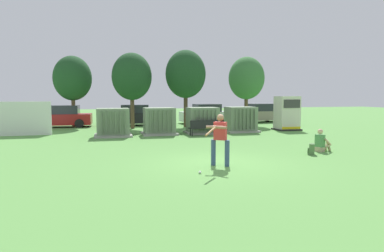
{
  "coord_description": "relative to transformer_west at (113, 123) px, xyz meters",
  "views": [
    {
      "loc": [
        -3.62,
        -10.82,
        2.37
      ],
      "look_at": [
        0.0,
        3.5,
        1.0
      ],
      "focal_mm": 31.18,
      "sensor_mm": 36.0,
      "label": 1
    }
  ],
  "objects": [
    {
      "name": "tree_left",
      "position": [
        -2.73,
        6.38,
        2.8
      ],
      "size": [
        2.74,
        2.74,
        5.24
      ],
      "color": "brown",
      "rests_on": "ground"
    },
    {
      "name": "tree_center_right",
      "position": [
        5.38,
        4.68,
        3.12
      ],
      "size": [
        2.98,
        2.98,
        5.7
      ],
      "color": "#4C3828",
      "rests_on": "ground"
    },
    {
      "name": "transformer_mid_east",
      "position": [
        5.39,
        0.15,
        0.0
      ],
      "size": [
        2.1,
        1.7,
        1.62
      ],
      "color": "#9E9B93",
      "rests_on": "ground"
    },
    {
      "name": "parked_car_rightmost",
      "position": [
        12.8,
        7.5,
        -0.04
      ],
      "size": [
        4.33,
        2.2,
        1.62
      ],
      "color": "gray",
      "rests_on": "ground"
    },
    {
      "name": "transformer_mid_west",
      "position": [
        2.72,
        0.28,
        0.0
      ],
      "size": [
        2.1,
        1.7,
        1.62
      ],
      "color": "#9E9B93",
      "rests_on": "ground"
    },
    {
      "name": "batter",
      "position": [
        3.32,
        -9.17,
        0.19
      ],
      "size": [
        1.16,
        1.44,
        1.74
      ],
      "color": "#384C75",
      "rests_on": "ground"
    },
    {
      "name": "seated_spectator",
      "position": [
        8.45,
        -7.43,
        -0.41
      ],
      "size": [
        0.79,
        0.64,
        0.96
      ],
      "color": "tan",
      "rests_on": "ground"
    },
    {
      "name": "ground_plane",
      "position": [
        3.35,
        -8.77,
        -0.79
      ],
      "size": [
        96.0,
        96.0,
        0.0
      ],
      "primitive_type": "plane",
      "color": "#5B9947"
    },
    {
      "name": "generator_enclosure",
      "position": [
        11.52,
        0.72,
        0.35
      ],
      "size": [
        1.6,
        1.4,
        2.3
      ],
      "color": "#262626",
      "rests_on": "ground"
    },
    {
      "name": "parked_car_leftmost",
      "position": [
        -3.55,
        6.78,
        -0.04
      ],
      "size": [
        4.26,
        2.04,
        1.62
      ],
      "color": "maroon",
      "rests_on": "ground"
    },
    {
      "name": "transformer_west",
      "position": [
        0.0,
        0.0,
        0.0
      ],
      "size": [
        2.1,
        1.7,
        1.62
      ],
      "color": "#9E9B93",
      "rests_on": "ground"
    },
    {
      "name": "backpack",
      "position": [
        7.58,
        -8.02,
        -0.57
      ],
      "size": [
        0.37,
        0.38,
        0.44
      ],
      "color": "#4C723F",
      "rests_on": "ground"
    },
    {
      "name": "fence_panel",
      "position": [
        -5.96,
        1.73,
        0.21
      ],
      "size": [
        4.8,
        0.12,
        2.0
      ],
      "primitive_type": "cube",
      "color": "white",
      "rests_on": "ground"
    },
    {
      "name": "transformer_east",
      "position": [
        8.04,
        0.43,
        0.0
      ],
      "size": [
        2.1,
        1.7,
        1.62
      ],
      "color": "#9E9B93",
      "rests_on": "ground"
    },
    {
      "name": "tree_right",
      "position": [
        10.41,
        5.08,
        2.91
      ],
      "size": [
        2.82,
        2.82,
        5.39
      ],
      "color": "brown",
      "rests_on": "ground"
    },
    {
      "name": "park_bench",
      "position": [
        5.18,
        -0.85,
        -0.25
      ],
      "size": [
        1.84,
        0.67,
        0.92
      ],
      "color": "black",
      "rests_on": "ground"
    },
    {
      "name": "parked_car_right_of_center",
      "position": [
        7.8,
        7.59,
        -0.04
      ],
      "size": [
        4.34,
        2.21,
        1.62
      ],
      "color": "silver",
      "rests_on": "ground"
    },
    {
      "name": "sports_ball",
      "position": [
        2.39,
        -10.06,
        -0.74
      ],
      "size": [
        0.09,
        0.09,
        0.09
      ],
      "primitive_type": "sphere",
      "color": "white",
      "rests_on": "ground"
    },
    {
      "name": "parked_car_left_of_center",
      "position": [
        1.72,
        7.06,
        -0.04
      ],
      "size": [
        4.38,
        2.3,
        1.62
      ],
      "color": "black",
      "rests_on": "ground"
    },
    {
      "name": "tree_center_left",
      "position": [
        1.42,
        4.41,
        2.88
      ],
      "size": [
        2.8,
        2.8,
        5.34
      ],
      "color": "brown",
      "rests_on": "ground"
    }
  ]
}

